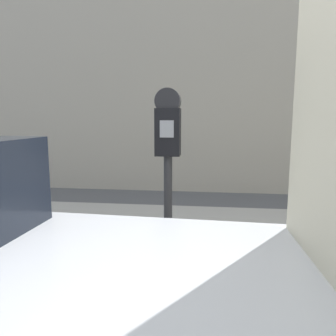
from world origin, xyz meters
The scene contains 3 objects.
sidewalk centered at (0.00, 2.20, 0.06)m, with size 24.00×2.80×0.13m.
building_facade centered at (0.00, 5.29, 3.41)m, with size 24.00×0.30×6.82m.
parking_meter centered at (-0.36, 1.28, 1.25)m, with size 0.20×0.16×1.58m.
Camera 1 is at (-0.04, -1.31, 1.49)m, focal length 35.00 mm.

